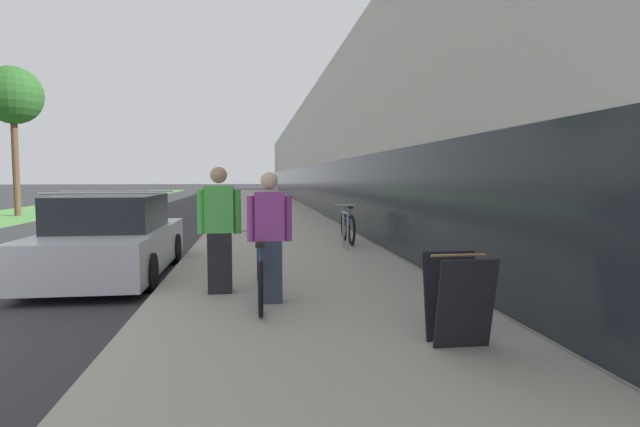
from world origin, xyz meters
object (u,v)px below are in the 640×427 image
object	(u,v)px
person_bystander	(219,230)
bike_rack_hoop	(345,226)
parked_sedan_curbside	(111,240)
person_rider	(270,237)
sandwich_board_sign	(458,299)
cruiser_bike_nearest	(348,227)
street_tree_far	(13,97)
tandem_bicycle	(259,270)

from	to	relation	value
person_bystander	bike_rack_hoop	xyz separation A→B (m)	(2.54, 3.96, -0.38)
bike_rack_hoop	parked_sedan_curbside	world-z (taller)	parked_sedan_curbside
person_rider	sandwich_board_sign	world-z (taller)	person_rider
bike_rack_hoop	sandwich_board_sign	world-z (taller)	sandwich_board_sign
cruiser_bike_nearest	parked_sedan_curbside	size ratio (longest dim) A/B	0.40
bike_rack_hoop	street_tree_far	size ratio (longest dim) A/B	0.13
person_bystander	tandem_bicycle	bearing A→B (deg)	-28.03
bike_rack_hoop	sandwich_board_sign	bearing A→B (deg)	-90.74
person_rider	cruiser_bike_nearest	bearing A→B (deg)	69.45
cruiser_bike_nearest	person_bystander	bearing A→B (deg)	-119.29
person_bystander	cruiser_bike_nearest	size ratio (longest dim) A/B	1.05
tandem_bicycle	sandwich_board_sign	bearing A→B (deg)	-49.51
tandem_bicycle	bike_rack_hoop	distance (m)	4.70
person_bystander	sandwich_board_sign	xyz separation A→B (m)	(2.46, -2.53, -0.45)
tandem_bicycle	cruiser_bike_nearest	xyz separation A→B (m)	(2.24, 5.27, 0.03)
sandwich_board_sign	street_tree_far	distance (m)	23.29
person_bystander	street_tree_far	bearing A→B (deg)	120.89
tandem_bicycle	person_bystander	xyz separation A→B (m)	(-0.55, 0.29, 0.54)
tandem_bicycle	street_tree_far	xyz separation A→B (m)	(-10.50, 16.92, 4.77)
person_bystander	sandwich_board_sign	world-z (taller)	person_bystander
person_rider	person_bystander	xyz separation A→B (m)	(-0.68, 0.65, 0.04)
cruiser_bike_nearest	parked_sedan_curbside	distance (m)	5.63
person_rider	street_tree_far	distance (m)	20.72
street_tree_far	person_bystander	bearing A→B (deg)	-59.11
person_bystander	street_tree_far	size ratio (longest dim) A/B	0.27
cruiser_bike_nearest	street_tree_far	bearing A→B (deg)	137.57
bike_rack_hoop	person_bystander	bearing A→B (deg)	-122.70
bike_rack_hoop	cruiser_bike_nearest	bearing A→B (deg)	76.31
cruiser_bike_nearest	parked_sedan_curbside	bearing A→B (deg)	-148.92
bike_rack_hoop	cruiser_bike_nearest	xyz separation A→B (m)	(0.25, 1.01, -0.12)
sandwich_board_sign	parked_sedan_curbside	world-z (taller)	parked_sedan_curbside
person_rider	sandwich_board_sign	distance (m)	2.62
cruiser_bike_nearest	street_tree_far	distance (m)	17.90
parked_sedan_curbside	bike_rack_hoop	bearing A→B (deg)	22.46
person_bystander	parked_sedan_curbside	world-z (taller)	person_bystander
cruiser_bike_nearest	sandwich_board_sign	world-z (taller)	cruiser_bike_nearest
parked_sedan_curbside	street_tree_far	size ratio (longest dim) A/B	0.65
parked_sedan_curbside	person_bystander	bearing A→B (deg)	-45.63
tandem_bicycle	street_tree_far	distance (m)	20.47
person_rider	cruiser_bike_nearest	distance (m)	6.03
street_tree_far	tandem_bicycle	bearing A→B (deg)	-58.18
sandwich_board_sign	person_rider	bearing A→B (deg)	133.38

